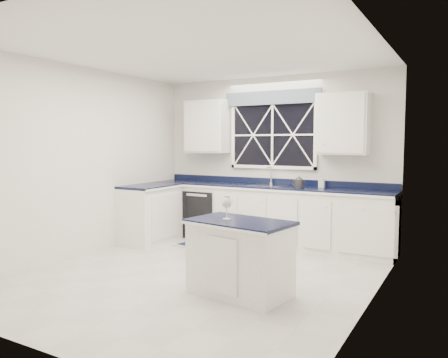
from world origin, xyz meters
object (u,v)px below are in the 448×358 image
Objects in this scene: kettle at (299,182)px; soap_bottle at (322,181)px; dishwasher at (207,213)px; wine_glass at (227,203)px; faucet at (271,175)px; island at (240,257)px.

soap_bottle is (0.31, 0.17, 0.01)m from kettle.
kettle is 0.35m from soap_bottle.
wine_glass is at bearing -53.89° from dishwasher.
faucet is 1.24× the size of kettle.
kettle is at bearing 102.85° from island.
island is at bearing -67.37° from kettle.
faucet is 0.87m from soap_bottle.
dishwasher is 2.72× the size of faucet.
soap_bottle reaches higher than kettle.
soap_bottle is at bearing 83.41° from wine_glass.
wine_glass is (-0.16, -0.01, 0.58)m from island.
kettle is at bearing -151.39° from soap_bottle.
wine_glass reaches higher than island.
island is 2.38m from kettle.
island is at bearing -73.54° from faucet.
dishwasher is 3.37× the size of kettle.
soap_bottle reaches higher than island.
kettle is 2.30m from wine_glass.
wine_glass is at bearing -76.94° from faucet.
faucet is at bearing 10.02° from dishwasher.
dishwasher is 2.91m from wine_glass.
wine_glass is (0.58, -2.50, -0.12)m from faucet.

